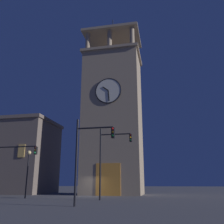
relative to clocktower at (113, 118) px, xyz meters
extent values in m
plane|color=#4C4C51|center=(1.98, 5.01, -10.90)|extent=(200.00, 200.00, 0.00)
cube|color=gray|center=(0.00, -0.02, -0.62)|extent=(8.09, 6.42, 20.57)
cube|color=gray|center=(0.00, -0.02, 9.87)|extent=(8.69, 7.02, 0.40)
cylinder|color=gray|center=(-3.45, 2.59, 11.61)|extent=(0.70, 0.70, 3.08)
cylinder|color=gray|center=(0.00, 2.59, 11.61)|extent=(0.70, 0.70, 3.08)
cylinder|color=gray|center=(3.45, 2.59, 11.61)|extent=(0.70, 0.70, 3.08)
cylinder|color=gray|center=(-3.45, -2.63, 11.61)|extent=(0.70, 0.70, 3.08)
cylinder|color=gray|center=(0.00, -2.63, 11.61)|extent=(0.70, 0.70, 3.08)
cylinder|color=gray|center=(3.45, -2.63, 11.61)|extent=(0.70, 0.70, 3.08)
cube|color=gray|center=(0.00, -0.02, 13.35)|extent=(8.69, 7.02, 0.40)
cylinder|color=black|center=(0.00, -0.02, 15.26)|extent=(0.12, 0.12, 3.41)
cylinder|color=silver|center=(0.00, 3.25, 3.07)|extent=(3.60, 0.12, 3.60)
torus|color=black|center=(0.00, 3.27, 3.07)|extent=(3.76, 0.16, 3.76)
cube|color=black|center=(0.39, 3.35, 3.37)|extent=(0.86, 0.06, 0.69)
cube|color=black|center=(-0.07, 3.35, 2.31)|extent=(0.26, 0.06, 1.53)
cube|color=orange|center=(0.00, 3.14, -8.90)|extent=(3.20, 0.24, 4.00)
cube|color=#75665B|center=(18.77, -0.81, 0.01)|extent=(17.57, 9.00, 0.50)
cube|color=#E0B259|center=(12.33, 3.54, -5.04)|extent=(1.00, 0.12, 1.80)
cylinder|color=black|center=(7.10, 12.80, -5.90)|extent=(4.07, 0.12, 0.12)
cube|color=black|center=(5.07, 12.80, -6.33)|extent=(0.22, 0.30, 0.75)
sphere|color=#360505|center=(5.07, 12.98, -6.05)|extent=(0.16, 0.16, 0.16)
sphere|color=#392705|center=(5.07, 12.98, -6.30)|extent=(0.16, 0.16, 0.16)
sphere|color=#18C154|center=(5.07, 12.98, -6.55)|extent=(0.16, 0.16, 0.16)
cylinder|color=black|center=(-0.96, 17.96, -7.86)|extent=(0.16, 0.16, 6.08)
cylinder|color=black|center=(-2.30, 17.96, -5.50)|extent=(2.67, 0.12, 0.12)
cube|color=black|center=(-3.64, 17.96, -5.93)|extent=(0.22, 0.30, 0.75)
sphere|color=red|center=(-3.64, 18.14, -5.65)|extent=(0.16, 0.16, 0.16)
sphere|color=#392705|center=(-3.64, 18.14, -5.90)|extent=(0.16, 0.16, 0.16)
sphere|color=#063316|center=(-3.64, 18.14, -6.15)|extent=(0.16, 0.16, 0.16)
cylinder|color=black|center=(-1.07, 11.43, -7.53)|extent=(0.16, 0.16, 6.75)
cylinder|color=black|center=(-2.56, 11.43, -4.76)|extent=(2.99, 0.12, 0.12)
cube|color=black|center=(-4.05, 11.43, -5.18)|extent=(0.22, 0.30, 0.75)
sphere|color=#360505|center=(-4.05, 11.61, -4.91)|extent=(0.16, 0.16, 0.16)
sphere|color=orange|center=(-4.05, 11.61, -5.16)|extent=(0.16, 0.16, 0.16)
sphere|color=#063316|center=(-4.05, 11.61, -5.41)|extent=(0.16, 0.16, 0.16)
cylinder|color=black|center=(7.38, 10.00, -8.64)|extent=(0.14, 0.14, 4.53)
sphere|color=#F9DB8C|center=(7.38, 10.00, -6.15)|extent=(0.44, 0.44, 0.44)
camera|label=1|loc=(-7.09, 35.02, -9.37)|focal=39.85mm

